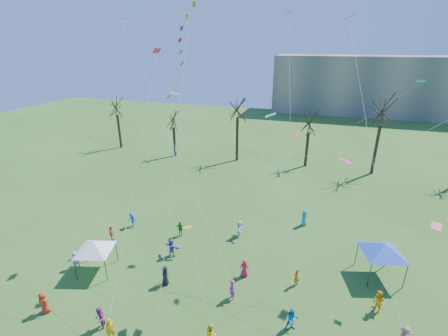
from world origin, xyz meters
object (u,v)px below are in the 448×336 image
(distant_building, at_px, (391,86))
(big_box_kite, at_px, (189,38))
(canopy_tent_white, at_px, (94,246))
(canopy_tent_blue, at_px, (383,248))

(distant_building, xyz_separation_m, big_box_kite, (-24.30, -75.24, 10.69))
(distant_building, bearing_deg, canopy_tent_white, -113.45)
(canopy_tent_white, height_order, canopy_tent_blue, canopy_tent_blue)
(canopy_tent_blue, bearing_deg, big_box_kite, -158.36)
(big_box_kite, height_order, canopy_tent_white, big_box_kite)
(distant_building, distance_m, big_box_kite, 79.79)
(big_box_kite, distance_m, canopy_tent_white, 18.06)
(distant_building, relative_size, canopy_tent_white, 16.33)
(big_box_kite, bearing_deg, canopy_tent_white, -173.61)
(distant_building, distance_m, canopy_tent_white, 83.24)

